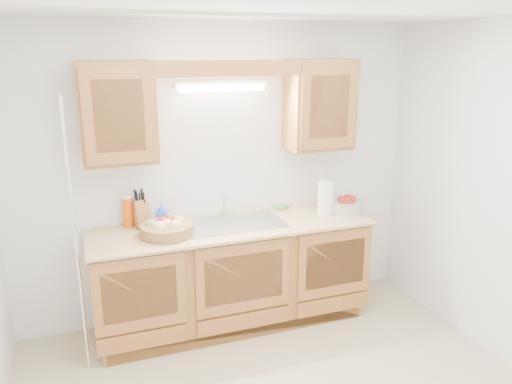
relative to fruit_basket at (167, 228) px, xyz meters
name	(u,v)px	position (x,y,z in m)	size (l,w,h in m)	color
room	(291,233)	(0.54, -1.14, 0.29)	(3.52, 3.50, 2.50)	#C0AE8A
base_cabinets	(232,275)	(0.54, 0.06, -0.52)	(2.20, 0.60, 0.86)	#A1632F
countertop	(232,227)	(0.54, 0.05, -0.08)	(2.30, 0.63, 0.04)	tan
upper_cabinet_left	(117,113)	(-0.29, 0.20, 0.87)	(0.55, 0.33, 0.75)	#A1632F
upper_cabinet_right	(319,105)	(1.37, 0.20, 0.87)	(0.55, 0.33, 0.75)	#A1632F
valance	(230,68)	(0.54, 0.05, 1.18)	(2.20, 0.05, 0.12)	#A1632F
fluorescent_fixture	(222,86)	(0.54, 0.28, 1.04)	(0.76, 0.08, 0.08)	white
sink	(232,232)	(0.54, 0.07, -0.13)	(0.84, 0.46, 0.36)	#9E9EA3
wire_shelf_pole	(76,243)	(-0.66, -0.20, 0.04)	(0.03, 0.03, 2.00)	silver
outlet_plate	(321,176)	(1.49, 0.35, 0.19)	(0.08, 0.01, 0.12)	white
fruit_basket	(167,228)	(0.00, 0.00, 0.00)	(0.42, 0.42, 0.13)	olive
knife_block	(141,213)	(-0.16, 0.26, 0.06)	(0.15, 0.20, 0.31)	#A1632F
orange_canister	(128,211)	(-0.26, 0.29, 0.07)	(0.11, 0.11, 0.25)	#DE530C
soap_bottle	(162,214)	(0.00, 0.22, 0.04)	(0.09, 0.09, 0.19)	blue
sponge	(281,208)	(1.08, 0.30, -0.05)	(0.14, 0.11, 0.02)	#CC333F
paper_towel	(326,198)	(1.38, 0.04, 0.08)	(0.17, 0.17, 0.34)	silver
apple_bowl	(346,205)	(1.57, 0.02, 0.01)	(0.38, 0.38, 0.15)	silver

